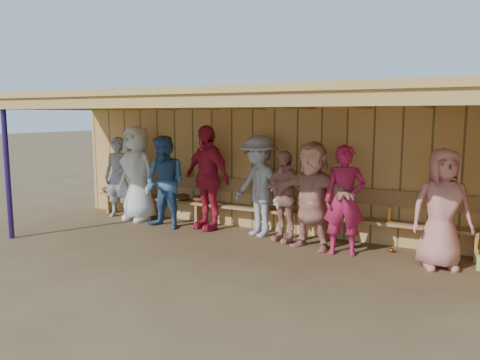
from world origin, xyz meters
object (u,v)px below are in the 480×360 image
at_px(player_a, 118,177).
at_px(player_d, 207,178).
at_px(player_h, 442,209).
at_px(bench, 260,203).
at_px(player_g, 345,200).
at_px(player_b, 137,173).
at_px(player_e, 258,186).
at_px(player_c, 165,182).
at_px(player_f, 312,195).
at_px(player_extra, 284,196).

height_order(player_a, player_d, player_d).
height_order(player_h, bench, player_h).
distance_m(player_g, player_h, 1.37).
distance_m(player_a, player_h, 6.30).
bearing_deg(player_b, player_e, 9.82).
height_order(player_c, player_h, player_c).
height_order(player_e, player_g, player_e).
height_order(player_f, player_extra, player_f).
bearing_deg(player_a, player_e, -14.27).
bearing_deg(player_c, player_h, 3.02).
bearing_deg(player_g, player_a, 158.97).
bearing_deg(player_g, player_e, 150.57).
height_order(player_e, bench, player_e).
distance_m(player_h, bench, 3.24).
relative_size(player_c, player_f, 1.01).
xyz_separation_m(player_g, player_h, (1.37, -0.01, 0.00)).
distance_m(player_e, bench, 0.49).
bearing_deg(player_e, player_h, 15.83).
xyz_separation_m(player_a, player_e, (3.27, 0.00, 0.05)).
xyz_separation_m(player_f, player_g, (0.55, -0.05, -0.02)).
height_order(player_b, player_d, player_d).
bearing_deg(player_extra, player_b, -162.25).
xyz_separation_m(player_a, player_c, (1.47, -0.33, 0.03)).
height_order(player_a, player_e, player_e).
relative_size(player_a, player_b, 0.88).
height_order(player_c, player_extra, player_c).
relative_size(player_f, player_g, 1.03).
bearing_deg(player_extra, player_f, 1.16).
bearing_deg(player_g, player_c, 162.54).
distance_m(player_d, bench, 1.10).
height_order(player_f, player_h, player_f).
xyz_separation_m(player_b, player_e, (2.72, 0.05, -0.07)).
xyz_separation_m(player_b, player_f, (3.82, -0.28, -0.09)).
bearing_deg(player_f, player_c, -170.87).
height_order(player_f, bench, player_f).
bearing_deg(player_extra, player_h, 13.82).
bearing_deg(bench, player_g, -20.95).
height_order(player_c, bench, player_c).
distance_m(player_e, player_extra, 0.58).
bearing_deg(player_f, player_e, 172.72).
relative_size(player_c, player_extra, 1.13).
bearing_deg(player_h, player_c, 154.73).
height_order(player_c, player_f, player_c).
bearing_deg(player_g, player_d, 155.52).
distance_m(player_c, player_g, 3.45).
relative_size(player_e, player_g, 1.06).
bearing_deg(player_e, player_g, 10.32).
xyz_separation_m(player_extra, bench, (-0.67, 0.45, -0.25)).
xyz_separation_m(player_d, player_g, (2.73, -0.37, -0.13)).
bearing_deg(player_d, player_h, 12.39).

